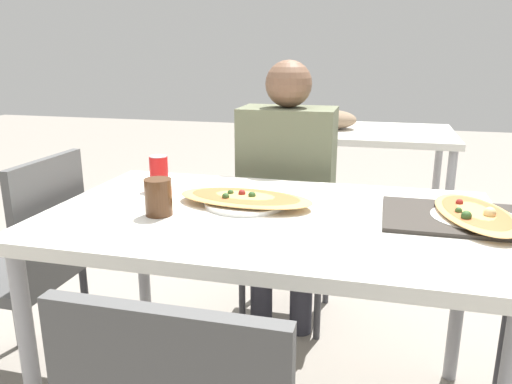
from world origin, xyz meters
name	(u,v)px	position (x,y,z in m)	size (l,w,h in m)	color
dining_table	(269,234)	(0.00, 0.00, 0.67)	(1.39, 0.84, 0.74)	silver
chair_far_seated	(290,213)	(-0.07, 0.75, 0.50)	(0.40, 0.40, 0.88)	#4C4C4C
chair_side_left	(28,261)	(-0.89, -0.03, 0.50)	(0.40, 0.40, 0.88)	#4C4C4C
person_seated	(287,176)	(-0.07, 0.64, 0.70)	(0.40, 0.27, 1.19)	#2D2D38
pizza_main	(245,199)	(-0.10, 0.07, 0.76)	(0.47, 0.27, 0.05)	white
soda_can	(159,173)	(-0.45, 0.17, 0.80)	(0.07, 0.07, 0.12)	red
drink_glass	(158,197)	(-0.33, -0.10, 0.79)	(0.08, 0.08, 0.11)	#4C2D19
serving_tray	(454,218)	(0.55, 0.08, 0.74)	(0.42, 0.33, 0.01)	#332D28
pizza_second	(475,215)	(0.61, 0.08, 0.76)	(0.28, 0.45, 0.06)	white
background_table	(358,138)	(0.18, 1.81, 0.68)	(1.10, 0.80, 0.86)	silver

